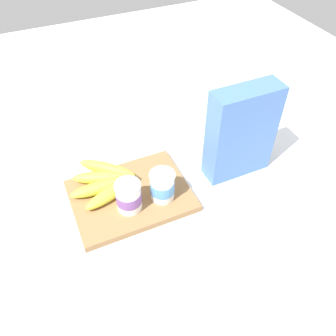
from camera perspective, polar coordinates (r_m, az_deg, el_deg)
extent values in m
plane|color=white|center=(0.95, -6.05, -4.84)|extent=(2.40, 2.40, 0.00)
cube|color=olive|center=(0.94, -6.10, -4.47)|extent=(0.31, 0.23, 0.02)
cube|color=#4770B7|center=(0.95, 11.78, 5.59)|extent=(0.18, 0.07, 0.27)
cylinder|color=white|center=(0.89, -0.92, -3.00)|extent=(0.06, 0.06, 0.08)
cylinder|color=#5193D1|center=(0.89, -0.92, -3.00)|extent=(0.06, 0.06, 0.03)
cylinder|color=silver|center=(0.86, -0.96, -1.16)|extent=(0.07, 0.07, 0.00)
cylinder|color=white|center=(0.88, -6.39, -4.67)|extent=(0.06, 0.06, 0.08)
cylinder|color=#7A4C99|center=(0.88, -6.39, -4.67)|extent=(0.06, 0.06, 0.03)
cylinder|color=silver|center=(0.85, -6.61, -2.86)|extent=(0.07, 0.07, 0.00)
ellipsoid|color=yellow|center=(0.98, -9.87, -0.19)|extent=(0.15, 0.14, 0.04)
ellipsoid|color=yellow|center=(0.96, -10.38, -1.54)|extent=(0.17, 0.10, 0.04)
ellipsoid|color=yellow|center=(0.94, -10.43, -2.95)|extent=(0.18, 0.04, 0.03)
ellipsoid|color=yellow|center=(0.92, -9.15, -3.96)|extent=(0.16, 0.09, 0.03)
cylinder|color=brown|center=(0.96, -5.32, -1.81)|extent=(0.01, 0.01, 0.02)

